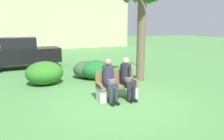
{
  "coord_description": "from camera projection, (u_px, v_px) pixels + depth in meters",
  "views": [
    {
      "loc": [
        -2.58,
        -5.29,
        2.2
      ],
      "look_at": [
        0.1,
        0.66,
        0.85
      ],
      "focal_mm": 33.16,
      "sensor_mm": 36.0,
      "label": 1
    }
  ],
  "objects": [
    {
      "name": "shrub_far_lawn",
      "position": [
        87.0,
        69.0,
        9.16
      ],
      "size": [
        1.19,
        1.09,
        0.74
      ],
      "primitive_type": "ellipsoid",
      "color": "#345433",
      "rests_on": "ground"
    },
    {
      "name": "parked_car_near",
      "position": [
        22.0,
        53.0,
        11.15
      ],
      "size": [
        3.95,
        1.82,
        1.68
      ],
      "color": "black",
      "rests_on": "ground"
    },
    {
      "name": "park_bench",
      "position": [
        117.0,
        86.0,
        6.44
      ],
      "size": [
        1.29,
        0.44,
        0.9
      ],
      "color": "brown",
      "rests_on": "ground"
    },
    {
      "name": "shrub_near_bench",
      "position": [
        96.0,
        70.0,
        8.94
      ],
      "size": [
        1.29,
        1.19,
        0.81
      ],
      "primitive_type": "ellipsoid",
      "color": "#1D6027",
      "rests_on": "ground"
    },
    {
      "name": "building_backdrop",
      "position": [
        56.0,
        9.0,
        23.8
      ],
      "size": [
        15.59,
        7.57,
        8.57
      ],
      "color": "#BDB48E",
      "rests_on": "ground"
    },
    {
      "name": "seated_man_right",
      "position": [
        127.0,
        76.0,
        6.38
      ],
      "size": [
        0.34,
        0.72,
        1.29
      ],
      "color": "#23232D",
      "rests_on": "ground"
    },
    {
      "name": "shrub_mid_lawn",
      "position": [
        45.0,
        73.0,
        8.08
      ],
      "size": [
        1.44,
        1.32,
        0.9
      ],
      "primitive_type": "ellipsoid",
      "color": "#2F7222",
      "rests_on": "ground"
    },
    {
      "name": "ground_plane",
      "position": [
        118.0,
        102.0,
        6.2
      ],
      "size": [
        80.0,
        80.0,
        0.0
      ],
      "primitive_type": "plane",
      "color": "#498142"
    },
    {
      "name": "seated_man_left",
      "position": [
        110.0,
        78.0,
        6.15
      ],
      "size": [
        0.34,
        0.72,
        1.29
      ],
      "color": "#2D3342",
      "rests_on": "ground"
    },
    {
      "name": "street_lamp",
      "position": [
        140.0,
        30.0,
        11.63
      ],
      "size": [
        0.24,
        0.24,
        3.33
      ],
      "color": "black",
      "rests_on": "ground"
    },
    {
      "name": "palm_tree_tall",
      "position": [
        143.0,
        3.0,
        8.13
      ],
      "size": [
        1.66,
        1.66,
        4.44
      ],
      "color": "brown",
      "rests_on": "ground"
    }
  ]
}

